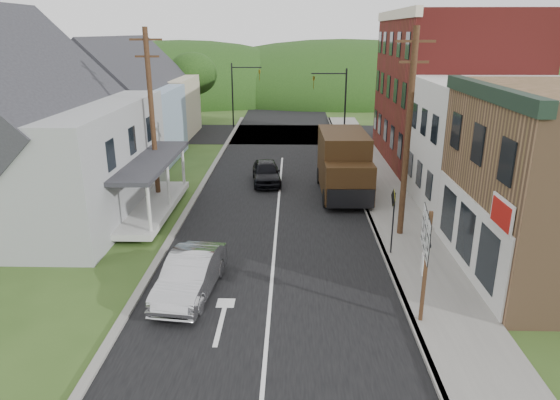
# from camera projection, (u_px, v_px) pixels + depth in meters

# --- Properties ---
(ground) EXTENTS (120.00, 120.00, 0.00)m
(ground) POSITION_uv_depth(u_px,v_px,m) (273.00, 270.00, 19.35)
(ground) COLOR #2D4719
(ground) RESTS_ON ground
(road) EXTENTS (9.00, 90.00, 0.02)m
(road) POSITION_uv_depth(u_px,v_px,m) (279.00, 191.00, 28.82)
(road) COLOR black
(road) RESTS_ON ground
(cross_road) EXTENTS (60.00, 9.00, 0.02)m
(cross_road) POSITION_uv_depth(u_px,v_px,m) (284.00, 134.00, 44.92)
(cross_road) COLOR black
(cross_road) RESTS_ON ground
(sidewalk_right) EXTENTS (2.80, 55.00, 0.15)m
(sidewalk_right) POSITION_uv_depth(u_px,v_px,m) (388.00, 202.00, 26.76)
(sidewalk_right) COLOR slate
(sidewalk_right) RESTS_ON ground
(curb_right) EXTENTS (0.20, 55.00, 0.15)m
(curb_right) POSITION_uv_depth(u_px,v_px,m) (363.00, 202.00, 26.80)
(curb_right) COLOR slate
(curb_right) RESTS_ON ground
(curb_left) EXTENTS (0.30, 55.00, 0.12)m
(curb_left) POSITION_uv_depth(u_px,v_px,m) (193.00, 201.00, 27.02)
(curb_left) COLOR slate
(curb_left) RESTS_ON ground
(storefront_white) EXTENTS (8.00, 7.00, 6.50)m
(storefront_white) POSITION_uv_depth(u_px,v_px,m) (502.00, 147.00, 25.15)
(storefront_white) COLOR silver
(storefront_white) RESTS_ON ground
(storefront_red) EXTENTS (8.00, 12.00, 10.00)m
(storefront_red) POSITION_uv_depth(u_px,v_px,m) (450.00, 91.00, 33.58)
(storefront_red) COLOR maroon
(storefront_red) RESTS_ON ground
(house_gray) EXTENTS (10.20, 12.24, 8.35)m
(house_gray) POSITION_uv_depth(u_px,v_px,m) (28.00, 131.00, 23.96)
(house_gray) COLOR #9C9FA1
(house_gray) RESTS_ON ground
(house_blue) EXTENTS (7.14, 8.16, 7.28)m
(house_blue) POSITION_uv_depth(u_px,v_px,m) (124.00, 109.00, 34.53)
(house_blue) COLOR #8BA8BE
(house_blue) RESTS_ON ground
(house_cream) EXTENTS (7.14, 8.16, 7.28)m
(house_cream) POSITION_uv_depth(u_px,v_px,m) (151.00, 94.00, 43.06)
(house_cream) COLOR beige
(house_cream) RESTS_ON ground
(utility_pole_right) EXTENTS (1.60, 0.26, 9.00)m
(utility_pole_right) POSITION_uv_depth(u_px,v_px,m) (408.00, 134.00, 21.04)
(utility_pole_right) COLOR #472D19
(utility_pole_right) RESTS_ON ground
(utility_pole_left) EXTENTS (1.60, 0.26, 9.00)m
(utility_pole_left) POSITION_uv_depth(u_px,v_px,m) (152.00, 116.00, 25.59)
(utility_pole_left) COLOR #472D19
(utility_pole_left) RESTS_ON ground
(traffic_signal_right) EXTENTS (2.87, 0.20, 6.00)m
(traffic_signal_right) POSITION_uv_depth(u_px,v_px,m) (337.00, 97.00, 40.30)
(traffic_signal_right) COLOR black
(traffic_signal_right) RESTS_ON ground
(traffic_signal_left) EXTENTS (2.87, 0.20, 6.00)m
(traffic_signal_left) POSITION_uv_depth(u_px,v_px,m) (240.00, 87.00, 47.13)
(traffic_signal_left) COLOR black
(traffic_signal_left) RESTS_ON ground
(tree_left_c) EXTENTS (5.80, 5.80, 8.41)m
(tree_left_c) POSITION_uv_depth(u_px,v_px,m) (26.00, 72.00, 36.84)
(tree_left_c) COLOR #382616
(tree_left_c) RESTS_ON ground
(tree_left_d) EXTENTS (4.80, 4.80, 6.94)m
(tree_left_d) POSITION_uv_depth(u_px,v_px,m) (193.00, 74.00, 48.30)
(tree_left_d) COLOR #382616
(tree_left_d) RESTS_ON ground
(forested_ridge) EXTENTS (90.00, 30.00, 16.00)m
(forested_ridge) POSITION_uv_depth(u_px,v_px,m) (288.00, 96.00, 71.44)
(forested_ridge) COLOR black
(forested_ridge) RESTS_ON ground
(silver_sedan) EXTENTS (2.04, 4.59, 1.47)m
(silver_sedan) POSITION_uv_depth(u_px,v_px,m) (190.00, 275.00, 17.32)
(silver_sedan) COLOR #ADACB1
(silver_sedan) RESTS_ON ground
(dark_sedan) EXTENTS (2.04, 4.18, 1.37)m
(dark_sedan) POSITION_uv_depth(u_px,v_px,m) (266.00, 172.00, 30.17)
(dark_sedan) COLOR black
(dark_sedan) RESTS_ON ground
(delivery_van) EXTENTS (2.71, 6.27, 3.48)m
(delivery_van) POSITION_uv_depth(u_px,v_px,m) (344.00, 165.00, 27.69)
(delivery_van) COLOR #331F0E
(delivery_van) RESTS_ON ground
(route_sign_cluster) EXTENTS (0.40, 2.06, 3.63)m
(route_sign_cluster) POSITION_uv_depth(u_px,v_px,m) (425.00, 251.00, 14.97)
(route_sign_cluster) COLOR #472D19
(route_sign_cluster) RESTS_ON sidewalk_right
(warning_sign) EXTENTS (0.11, 0.76, 2.75)m
(warning_sign) POSITION_uv_depth(u_px,v_px,m) (393.00, 212.00, 19.93)
(warning_sign) COLOR black
(warning_sign) RESTS_ON sidewalk_right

